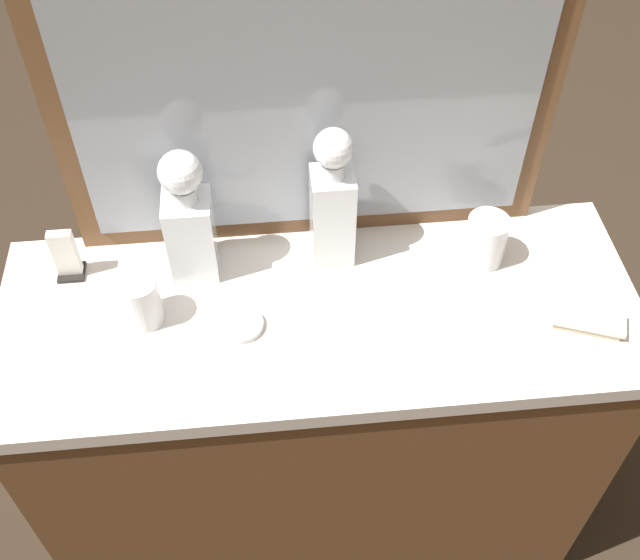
{
  "coord_description": "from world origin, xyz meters",
  "views": [
    {
      "loc": [
        -0.09,
        -0.9,
        1.96
      ],
      "look_at": [
        0.0,
        0.0,
        0.94
      ],
      "focal_mm": 43.01,
      "sensor_mm": 36.0,
      "label": 1
    }
  ],
  "objects": [
    {
      "name": "crystal_decanter_right",
      "position": [
        -0.23,
        0.13,
        0.97
      ],
      "size": [
        0.09,
        0.09,
        0.28
      ],
      "color": "white",
      "rests_on": "dresser"
    },
    {
      "name": "porcelain_dish",
      "position": [
        -0.15,
        -0.03,
        0.86
      ],
      "size": [
        0.08,
        0.08,
        0.01
      ],
      "color": "silver",
      "rests_on": "dresser"
    },
    {
      "name": "crystal_decanter_front",
      "position": [
        0.04,
        0.14,
        0.98
      ],
      "size": [
        0.08,
        0.08,
        0.3
      ],
      "color": "white",
      "rests_on": "dresser"
    },
    {
      "name": "silver_brush_front",
      "position": [
        0.48,
        -0.09,
        0.87
      ],
      "size": [
        0.14,
        0.1,
        0.02
      ],
      "color": "#B7A88C",
      "rests_on": "dresser"
    },
    {
      "name": "napkin_holder",
      "position": [
        -0.47,
        0.13,
        0.9
      ],
      "size": [
        0.05,
        0.05,
        0.11
      ],
      "color": "black",
      "rests_on": "dresser"
    },
    {
      "name": "dresser",
      "position": [
        0.0,
        0.0,
        0.43
      ],
      "size": [
        1.21,
        0.46,
        0.86
      ],
      "color": "brown",
      "rests_on": "ground_plane"
    },
    {
      "name": "ground_plane",
      "position": [
        0.0,
        0.0,
        0.0
      ],
      "size": [
        6.0,
        6.0,
        0.0
      ],
      "primitive_type": "plane",
      "color": "#2D2319"
    },
    {
      "name": "crystal_tumbler_rear",
      "position": [
        -0.32,
        0.01,
        0.9
      ],
      "size": [
        0.07,
        0.07,
        0.1
      ],
      "color": "white",
      "rests_on": "dresser"
    },
    {
      "name": "crystal_tumbler_left",
      "position": [
        0.33,
        0.1,
        0.9
      ],
      "size": [
        0.08,
        0.08,
        0.1
      ],
      "color": "white",
      "rests_on": "dresser"
    },
    {
      "name": "dresser_mirror",
      "position": [
        0.0,
        0.21,
        1.17
      ],
      "size": [
        0.9,
        0.03,
        0.63
      ],
      "color": "brown",
      "rests_on": "dresser"
    }
  ]
}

